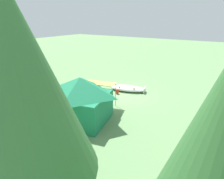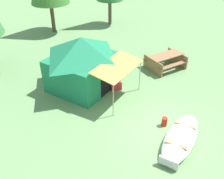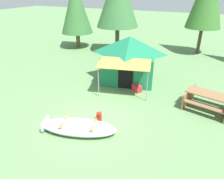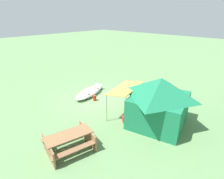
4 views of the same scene
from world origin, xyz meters
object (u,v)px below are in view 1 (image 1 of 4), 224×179
(beached_rowboat, at_px, (128,88))
(picnic_table, at_px, (52,89))
(fuel_can, at_px, (117,92))
(canvas_cabin_tent, at_px, (81,99))
(cooler_box, at_px, (84,105))
(pine_tree_back_left, at_px, (13,82))

(beached_rowboat, bearing_deg, picnic_table, 41.10)
(beached_rowboat, distance_m, fuel_can, 1.01)
(canvas_cabin_tent, relative_size, picnic_table, 1.98)
(canvas_cabin_tent, relative_size, fuel_can, 11.94)
(cooler_box, bearing_deg, beached_rowboat, -102.34)
(beached_rowboat, bearing_deg, pine_tree_back_left, 105.85)
(pine_tree_back_left, bearing_deg, canvas_cabin_tent, -59.97)
(pine_tree_back_left, bearing_deg, cooler_box, -58.56)
(fuel_can, bearing_deg, picnic_table, 35.33)
(picnic_table, relative_size, pine_tree_back_left, 0.35)
(picnic_table, relative_size, fuel_can, 6.02)
(cooler_box, xyz_separation_m, pine_tree_back_left, (-3.78, 6.18, 3.93))
(beached_rowboat, height_order, fuel_can, beached_rowboat)
(canvas_cabin_tent, height_order, fuel_can, canvas_cabin_tent)
(beached_rowboat, relative_size, fuel_can, 8.24)
(beached_rowboat, relative_size, picnic_table, 1.37)
(picnic_table, bearing_deg, canvas_cabin_tent, 159.36)
(picnic_table, bearing_deg, cooler_box, 173.76)
(canvas_cabin_tent, bearing_deg, cooler_box, -53.31)
(beached_rowboat, xyz_separation_m, pine_tree_back_left, (-2.90, 10.20, 3.89))
(cooler_box, bearing_deg, picnic_table, -6.24)
(cooler_box, distance_m, pine_tree_back_left, 8.24)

